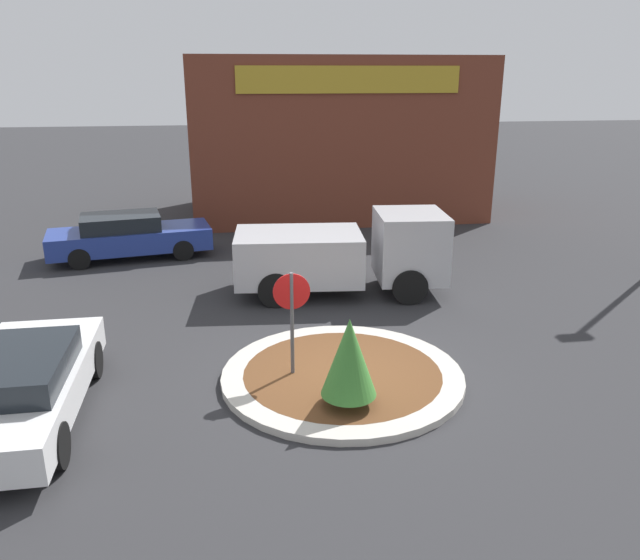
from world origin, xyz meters
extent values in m
plane|color=#2D2D30|center=(0.00, 0.00, 0.00)|extent=(120.00, 120.00, 0.00)
cylinder|color=#BCB7AD|center=(0.00, 0.00, 0.07)|extent=(4.51, 4.51, 0.14)
cylinder|color=brown|center=(0.00, 0.00, 0.07)|extent=(3.70, 3.70, 0.14)
cylinder|color=#4C4C51|center=(-0.92, 0.12, 1.04)|extent=(0.07, 0.07, 2.09)
cylinder|color=#B71414|center=(-0.92, 0.12, 1.74)|extent=(0.67, 0.03, 0.67)
cylinder|color=brown|center=(-0.11, -1.18, 0.24)|extent=(0.08, 0.08, 0.20)
cone|color=#3D7F33|center=(-0.11, -1.18, 1.02)|extent=(0.93, 0.93, 1.35)
cube|color=#B2B2B7|center=(2.58, 4.60, 1.24)|extent=(1.84, 2.08, 1.69)
cube|color=#B2B2B7|center=(-0.26, 4.83, 1.01)|extent=(3.33, 2.31, 1.22)
cube|color=black|center=(3.17, 4.55, 1.54)|extent=(0.18, 1.74, 0.59)
cylinder|color=black|center=(2.50, 5.55, 0.44)|extent=(0.90, 0.30, 0.88)
cylinder|color=black|center=(2.35, 3.67, 0.44)|extent=(0.90, 0.30, 0.88)
cylinder|color=black|center=(-0.77, 5.82, 0.44)|extent=(0.90, 0.30, 0.88)
cylinder|color=black|center=(-0.92, 3.94, 0.44)|extent=(0.90, 0.30, 0.88)
cube|color=brown|center=(2.30, 14.62, 3.01)|extent=(11.06, 6.00, 6.02)
cube|color=#B28E23|center=(2.30, 11.59, 5.21)|extent=(7.74, 0.08, 0.90)
cube|color=silver|center=(-5.43, -0.68, 0.58)|extent=(1.94, 4.63, 0.57)
cube|color=black|center=(-5.43, -0.91, 1.08)|extent=(1.68, 2.23, 0.42)
cylinder|color=black|center=(-4.58, 0.76, 0.34)|extent=(0.22, 0.69, 0.69)
cylinder|color=black|center=(-4.55, -2.10, 0.34)|extent=(0.22, 0.69, 0.69)
cube|color=navy|center=(-5.00, 8.87, 0.59)|extent=(5.01, 2.55, 0.64)
cube|color=black|center=(-5.24, 8.83, 1.14)|extent=(2.53, 1.91, 0.46)
cylinder|color=black|center=(-3.68, 9.92, 0.31)|extent=(0.65, 0.30, 0.63)
cylinder|color=black|center=(-3.40, 8.34, 0.31)|extent=(0.65, 0.30, 0.63)
cylinder|color=black|center=(-6.60, 9.40, 0.31)|extent=(0.65, 0.30, 0.63)
cylinder|color=black|center=(-6.32, 7.82, 0.31)|extent=(0.65, 0.30, 0.63)
camera|label=1|loc=(-1.94, -10.30, 5.46)|focal=35.00mm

